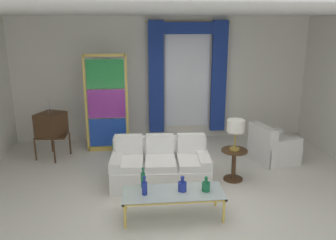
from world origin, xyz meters
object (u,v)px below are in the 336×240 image
couch_white_long (160,166)px  round_side_table (234,162)px  coffee_table (173,194)px  stained_glass_divider (107,106)px  bottle_blue_decanter (145,187)px  bottle_ruby_flask (182,186)px  armchair_white (272,148)px  vintage_tv (51,125)px  table_lamp_brass (236,127)px  bottle_amber_squat (206,186)px  bottle_crystal_tall (143,179)px  peacock_figurine (122,148)px

couch_white_long → round_side_table: size_ratio=3.03×
coffee_table → stained_glass_divider: stained_glass_divider is taller
couch_white_long → bottle_blue_decanter: bearing=-104.5°
bottle_ruby_flask → stained_glass_divider: size_ratio=0.11×
armchair_white → vintage_tv: bearing=171.5°
bottle_blue_decanter → table_lamp_brass: table_lamp_brass is taller
bottle_ruby_flask → bottle_amber_squat: bearing=-5.7°
bottle_crystal_tall → couch_white_long: bearing=71.5°
bottle_blue_decanter → bottle_ruby_flask: 0.57m
coffee_table → table_lamp_brass: bearing=42.8°
bottle_amber_squat → bottle_blue_decanter: bearing=-178.5°
bottle_crystal_tall → vintage_tv: size_ratio=0.24×
bottle_ruby_flask → vintage_tv: bearing=132.8°
couch_white_long → bottle_blue_decanter: couch_white_long is taller
bottle_crystal_tall → round_side_table: 1.98m
couch_white_long → bottle_crystal_tall: bearing=-108.5°
couch_white_long → coffee_table: (0.10, -1.23, 0.07)m
round_side_table → bottle_blue_decanter: bearing=-144.4°
couch_white_long → bottle_crystal_tall: couch_white_long is taller
vintage_tv → stained_glass_divider: bearing=14.2°
bottle_amber_squat → round_side_table: (0.78, 1.19, -0.14)m
coffee_table → table_lamp_brass: 1.85m
bottle_ruby_flask → armchair_white: size_ratio=0.25×
stained_glass_divider → bottle_crystal_tall: bearing=-75.6°
bottle_crystal_tall → bottle_amber_squat: 0.96m
table_lamp_brass → armchair_white: bearing=37.6°
vintage_tv → peacock_figurine: vintage_tv is taller
bottle_ruby_flask → stained_glass_divider: 3.28m
couch_white_long → peacock_figurine: couch_white_long is taller
bottle_amber_squat → bottle_ruby_flask: size_ratio=0.97×
couch_white_long → peacock_figurine: 1.49m
bottle_amber_squat → round_side_table: size_ratio=0.40×
bottle_crystal_tall → stained_glass_divider: stained_glass_divider is taller
bottle_blue_decanter → vintage_tv: (-1.90, 2.72, 0.20)m
round_side_table → bottle_amber_squat: bearing=-123.1°
bottle_crystal_tall → armchair_white: armchair_white is taller
bottle_crystal_tall → stained_glass_divider: 2.91m
bottle_crystal_tall → vintage_tv: vintage_tv is taller
couch_white_long → bottle_ruby_flask: 1.25m
vintage_tv → bottle_blue_decanter: bearing=-55.1°
bottle_ruby_flask → table_lamp_brass: (1.13, 1.16, 0.53)m
coffee_table → vintage_tv: size_ratio=1.13×
round_side_table → vintage_tv: bearing=157.2°
stained_glass_divider → coffee_table: bearing=-68.9°
stained_glass_divider → bottle_ruby_flask: bearing=-66.4°
bottle_crystal_tall → bottle_ruby_flask: bearing=-17.4°
peacock_figurine → bottle_blue_decanter: bearing=-80.9°
coffee_table → vintage_tv: (-2.32, 2.68, 0.35)m
couch_white_long → vintage_tv: size_ratio=1.34×
coffee_table → bottle_crystal_tall: bottle_crystal_tall is taller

